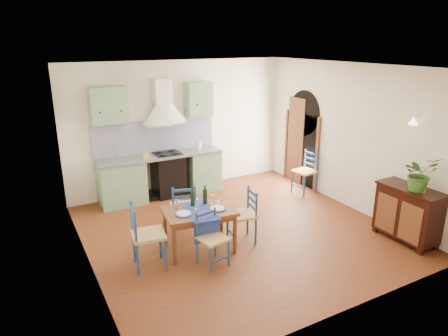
{
  "coord_description": "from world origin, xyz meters",
  "views": [
    {
      "loc": [
        -3.24,
        -5.44,
        3.2
      ],
      "look_at": [
        -0.13,
        0.3,
        1.09
      ],
      "focal_mm": 32.0,
      "sensor_mm": 36.0,
      "label": 1
    }
  ],
  "objects_px": {
    "dining_table": "(199,214)",
    "chair_near": "(212,238)",
    "potted_plant": "(420,174)",
    "sideboard": "(408,212)"
  },
  "relations": [
    {
      "from": "sideboard",
      "to": "potted_plant",
      "type": "xyz_separation_m",
      "value": [
        -0.04,
        -0.13,
        0.71
      ]
    },
    {
      "from": "chair_near",
      "to": "potted_plant",
      "type": "bearing_deg",
      "value": -17.58
    },
    {
      "from": "sideboard",
      "to": "dining_table",
      "type": "bearing_deg",
      "value": 156.92
    },
    {
      "from": "chair_near",
      "to": "dining_table",
      "type": "bearing_deg",
      "value": 86.59
    },
    {
      "from": "chair_near",
      "to": "potted_plant",
      "type": "height_order",
      "value": "potted_plant"
    },
    {
      "from": "sideboard",
      "to": "chair_near",
      "type": "bearing_deg",
      "value": 164.74
    },
    {
      "from": "dining_table",
      "to": "sideboard",
      "type": "relative_size",
      "value": 1.11
    },
    {
      "from": "sideboard",
      "to": "potted_plant",
      "type": "bearing_deg",
      "value": -105.77
    },
    {
      "from": "dining_table",
      "to": "chair_near",
      "type": "xyz_separation_m",
      "value": [
        -0.03,
        -0.47,
        -0.18
      ]
    },
    {
      "from": "dining_table",
      "to": "sideboard",
      "type": "bearing_deg",
      "value": -23.08
    }
  ]
}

